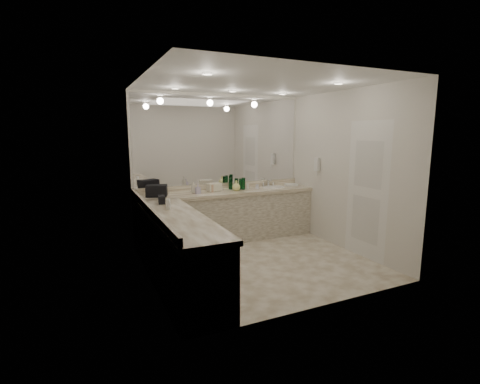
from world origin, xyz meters
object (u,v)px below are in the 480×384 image
soap_bottle_a (193,187)px  wall_phone (317,165)px  sink (274,188)px  soap_bottle_b (198,189)px  cream_cosmetic_case (214,187)px  soap_bottle_c (236,186)px  hand_towel (291,185)px  black_toiletry_bag (157,191)px

soap_bottle_a → wall_phone: bearing=-13.0°
sink → soap_bottle_b: 1.52m
cream_cosmetic_case → soap_bottle_b: 0.37m
sink → cream_cosmetic_case: size_ratio=1.84×
sink → soap_bottle_b: soap_bottle_b is taller
soap_bottle_b → soap_bottle_c: size_ratio=0.89×
wall_phone → soap_bottle_a: wall_phone is taller
sink → soap_bottle_a: (-1.57, 0.00, 0.12)m
hand_towel → soap_bottle_c: soap_bottle_c is taller
wall_phone → soap_bottle_c: bearing=162.1°
black_toiletry_bag → soap_bottle_b: black_toiletry_bag is taller
soap_bottle_a → soap_bottle_c: (0.78, -0.05, -0.02)m
black_toiletry_bag → soap_bottle_b: size_ratio=1.96×
sink → soap_bottle_c: soap_bottle_c is taller
sink → black_toiletry_bag: size_ratio=1.36×
sink → black_toiletry_bag: black_toiletry_bag is taller
hand_towel → soap_bottle_b: size_ratio=1.37×
soap_bottle_a → soap_bottle_b: size_ratio=1.34×
sink → soap_bottle_c: bearing=-176.6°
wall_phone → soap_bottle_a: size_ratio=1.08×
wall_phone → cream_cosmetic_case: wall_phone is taller
soap_bottle_b → soap_bottle_c: 0.72m
wall_phone → soap_bottle_a: 2.26m
sink → black_toiletry_bag: (-2.20, -0.06, 0.10)m
black_toiletry_bag → hand_towel: black_toiletry_bag is taller
sink → wall_phone: wall_phone is taller
wall_phone → soap_bottle_c: (-1.40, 0.45, -0.36)m
hand_towel → soap_bottle_a: bearing=-179.3°
soap_bottle_c → sink: bearing=3.4°
cream_cosmetic_case → hand_towel: size_ratio=1.05×
black_toiletry_bag → cream_cosmetic_case: (1.03, 0.13, -0.02)m
cream_cosmetic_case → hand_towel: 1.58m
wall_phone → cream_cosmetic_case: 1.91m
sink → hand_towel: size_ratio=1.94×
soap_bottle_a → cream_cosmetic_case: bearing=9.3°
soap_bottle_b → hand_towel: bearing=2.8°
soap_bottle_b → soap_bottle_a: bearing=129.3°
black_toiletry_bag → soap_bottle_a: bearing=5.6°
hand_towel → soap_bottle_a: soap_bottle_a is taller
wall_phone → soap_bottle_b: 2.19m
cream_cosmetic_case → hand_towel: bearing=-10.0°
hand_towel → soap_bottle_c: size_ratio=1.22×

